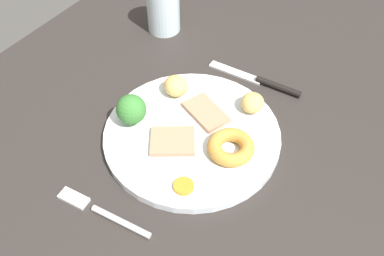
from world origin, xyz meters
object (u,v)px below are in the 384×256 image
object	(u,v)px
meat_slice_main	(173,141)
water_glass	(163,9)
roast_potato_left	(176,86)
dinner_plate	(192,135)
meat_slice_under	(206,112)
yorkshire_pudding	(231,147)
broccoli_floret	(131,110)
knife	(261,81)
roast_potato_right	(252,103)
fork	(101,212)
carrot_coin_front	(184,186)

from	to	relation	value
meat_slice_main	water_glass	size ratio (longest dim) A/B	0.72
roast_potato_left	dinner_plate	bearing A→B (deg)	-129.74
meat_slice_under	yorkshire_pudding	world-z (taller)	yorkshire_pudding
meat_slice_under	roast_potato_left	distance (cm)	7.28
dinner_plate	broccoli_floret	size ratio (longest dim) A/B	5.19
water_glass	knife	bearing A→B (deg)	-99.36
dinner_plate	roast_potato_right	world-z (taller)	roast_potato_right
roast_potato_left	fork	distance (cm)	25.41
fork	water_glass	distance (cm)	45.12
meat_slice_under	carrot_coin_front	distance (cm)	15.14
yorkshire_pudding	carrot_coin_front	bearing A→B (deg)	165.76
carrot_coin_front	knife	distance (cm)	27.77
meat_slice_main	water_glass	bearing A→B (deg)	37.90
water_glass	dinner_plate	bearing A→B (deg)	-136.09
fork	roast_potato_left	bearing A→B (deg)	-85.50
carrot_coin_front	broccoli_floret	bearing A→B (deg)	66.54
meat_slice_under	dinner_plate	bearing A→B (deg)	-176.54
meat_slice_under	water_glass	distance (cm)	27.57
roast_potato_left	broccoli_floret	size ratio (longest dim) A/B	0.79
meat_slice_main	broccoli_floret	world-z (taller)	broccoli_floret
broccoli_floret	fork	xyz separation A→B (cm)	(-15.37, -6.19, -4.04)
carrot_coin_front	broccoli_floret	distance (cm)	15.61
meat_slice_under	knife	distance (cm)	14.00
yorkshire_pudding	knife	size ratio (longest dim) A/B	0.40
roast_potato_left	fork	world-z (taller)	roast_potato_left
water_glass	yorkshire_pudding	bearing A→B (deg)	-128.02
water_glass	broccoli_floret	bearing A→B (deg)	-154.84
meat_slice_under	fork	world-z (taller)	meat_slice_under
yorkshire_pudding	knife	world-z (taller)	yorkshire_pudding
yorkshire_pudding	roast_potato_right	xyz separation A→B (cm)	(9.98, 1.56, 0.43)
dinner_plate	roast_potato_right	distance (cm)	11.56
dinner_plate	knife	bearing A→B (deg)	-10.65
knife	broccoli_floret	bearing A→B (deg)	56.84
dinner_plate	roast_potato_left	world-z (taller)	roast_potato_left
dinner_plate	meat_slice_under	bearing A→B (deg)	3.46
yorkshire_pudding	carrot_coin_front	size ratio (longest dim) A/B	2.41
meat_slice_under	broccoli_floret	world-z (taller)	broccoli_floret
meat_slice_main	roast_potato_left	bearing A→B (deg)	31.85
roast_potato_left	water_glass	xyz separation A→B (cm)	(16.12, 14.06, 1.68)
yorkshire_pudding	meat_slice_under	bearing A→B (deg)	57.29
roast_potato_left	carrot_coin_front	world-z (taller)	roast_potato_left
broccoli_floret	meat_slice_main	bearing A→B (deg)	-90.35
meat_slice_main	knife	bearing A→B (deg)	-12.36
broccoli_floret	knife	distance (cm)	25.36
dinner_plate	broccoli_floret	world-z (taller)	broccoli_floret
roast_potato_right	roast_potato_left	bearing A→B (deg)	106.26
fork	yorkshire_pudding	bearing A→B (deg)	-123.90
fork	roast_potato_right	bearing A→B (deg)	-112.00
meat_slice_main	water_glass	distance (cm)	32.73
water_glass	carrot_coin_front	bearing A→B (deg)	-140.55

